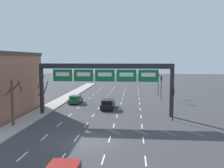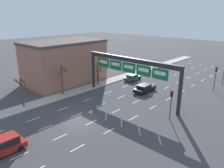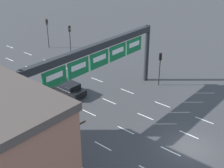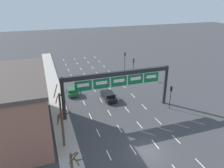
{
  "view_description": "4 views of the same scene",
  "coord_description": "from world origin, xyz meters",
  "px_view_note": "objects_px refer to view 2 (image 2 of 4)",
  "views": [
    {
      "loc": [
        4.06,
        -22.7,
        7.86
      ],
      "look_at": [
        0.87,
        12.11,
        4.32
      ],
      "focal_mm": 40.0,
      "sensor_mm": 36.0,
      "label": 1
    },
    {
      "loc": [
        21.77,
        -16.47,
        14.02
      ],
      "look_at": [
        -1.3,
        8.24,
        3.13
      ],
      "focal_mm": 35.0,
      "sensor_mm": 36.0,
      "label": 2
    },
    {
      "loc": [
        -21.65,
        -9.41,
        17.18
      ],
      "look_at": [
        -0.85,
        8.44,
        3.91
      ],
      "focal_mm": 50.0,
      "sensor_mm": 36.0,
      "label": 3
    },
    {
      "loc": [
        -11.59,
        -19.88,
        18.79
      ],
      "look_at": [
        -0.06,
        14.19,
        3.85
      ],
      "focal_mm": 35.0,
      "sensor_mm": 36.0,
      "label": 4
    }
  ],
  "objects_px": {
    "traffic_light_far_end": "(216,74)",
    "tree_bare_third": "(62,78)",
    "sign_gantry": "(130,67)",
    "suv_red": "(4,144)",
    "tree_bare_closest": "(98,73)",
    "car_green": "(132,77)",
    "tree_bare_second": "(22,90)",
    "traffic_light_mid_block": "(171,99)",
    "car_black": "(145,88)"
  },
  "relations": [
    {
      "from": "car_black",
      "to": "traffic_light_far_end",
      "type": "bearing_deg",
      "value": 45.67
    },
    {
      "from": "traffic_light_mid_block",
      "to": "tree_bare_second",
      "type": "relative_size",
      "value": 0.89
    },
    {
      "from": "traffic_light_mid_block",
      "to": "traffic_light_far_end",
      "type": "bearing_deg",
      "value": 89.22
    },
    {
      "from": "tree_bare_closest",
      "to": "tree_bare_second",
      "type": "relative_size",
      "value": 1.1
    },
    {
      "from": "sign_gantry",
      "to": "suv_red",
      "type": "relative_size",
      "value": 4.57
    },
    {
      "from": "car_green",
      "to": "tree_bare_second",
      "type": "relative_size",
      "value": 0.82
    },
    {
      "from": "car_black",
      "to": "sign_gantry",
      "type": "bearing_deg",
      "value": -88.13
    },
    {
      "from": "traffic_light_far_end",
      "to": "suv_red",
      "type": "bearing_deg",
      "value": -104.54
    },
    {
      "from": "traffic_light_mid_block",
      "to": "traffic_light_far_end",
      "type": "xyz_separation_m",
      "value": [
        0.22,
        16.4,
        0.26
      ]
    },
    {
      "from": "suv_red",
      "to": "car_green",
      "type": "relative_size",
      "value": 1.05
    },
    {
      "from": "traffic_light_mid_block",
      "to": "traffic_light_far_end",
      "type": "distance_m",
      "value": 16.41
    },
    {
      "from": "car_black",
      "to": "traffic_light_mid_block",
      "type": "bearing_deg",
      "value": -37.32
    },
    {
      "from": "suv_red",
      "to": "tree_bare_third",
      "type": "distance_m",
      "value": 17.58
    },
    {
      "from": "sign_gantry",
      "to": "traffic_light_far_end",
      "type": "relative_size",
      "value": 4.04
    },
    {
      "from": "tree_bare_third",
      "to": "tree_bare_closest",
      "type": "bearing_deg",
      "value": 86.95
    },
    {
      "from": "tree_bare_third",
      "to": "suv_red",
      "type": "bearing_deg",
      "value": -55.16
    },
    {
      "from": "traffic_light_mid_block",
      "to": "tree_bare_closest",
      "type": "bearing_deg",
      "value": 168.17
    },
    {
      "from": "suv_red",
      "to": "sign_gantry",
      "type": "bearing_deg",
      "value": 89.99
    },
    {
      "from": "tree_bare_closest",
      "to": "car_green",
      "type": "bearing_deg",
      "value": 67.36
    },
    {
      "from": "traffic_light_far_end",
      "to": "traffic_light_mid_block",
      "type": "bearing_deg",
      "value": -90.78
    },
    {
      "from": "sign_gantry",
      "to": "suv_red",
      "type": "xyz_separation_m",
      "value": [
        -0.0,
        -20.9,
        -4.64
      ]
    },
    {
      "from": "sign_gantry",
      "to": "traffic_light_mid_block",
      "type": "distance_m",
      "value": 9.51
    },
    {
      "from": "sign_gantry",
      "to": "tree_bare_second",
      "type": "height_order",
      "value": "sign_gantry"
    },
    {
      "from": "suv_red",
      "to": "car_green",
      "type": "height_order",
      "value": "suv_red"
    },
    {
      "from": "car_green",
      "to": "traffic_light_mid_block",
      "type": "bearing_deg",
      "value": -36.36
    },
    {
      "from": "sign_gantry",
      "to": "suv_red",
      "type": "bearing_deg",
      "value": -90.01
    },
    {
      "from": "car_green",
      "to": "traffic_light_far_end",
      "type": "relative_size",
      "value": 0.85
    },
    {
      "from": "car_black",
      "to": "tree_bare_third",
      "type": "distance_m",
      "value": 15.21
    },
    {
      "from": "sign_gantry",
      "to": "car_black",
      "type": "height_order",
      "value": "sign_gantry"
    },
    {
      "from": "traffic_light_far_end",
      "to": "tree_bare_third",
      "type": "xyz_separation_m",
      "value": [
        -19.1,
        -20.87,
        -0.15
      ]
    },
    {
      "from": "car_green",
      "to": "tree_bare_closest",
      "type": "xyz_separation_m",
      "value": [
        -3.1,
        -7.43,
        1.73
      ]
    },
    {
      "from": "traffic_light_far_end",
      "to": "tree_bare_second",
      "type": "height_order",
      "value": "tree_bare_second"
    },
    {
      "from": "traffic_light_mid_block",
      "to": "traffic_light_far_end",
      "type": "relative_size",
      "value": 0.92
    },
    {
      "from": "suv_red",
      "to": "tree_bare_closest",
      "type": "xyz_separation_m",
      "value": [
        -9.53,
        22.65,
        1.47
      ]
    },
    {
      "from": "tree_bare_closest",
      "to": "suv_red",
      "type": "bearing_deg",
      "value": -67.19
    },
    {
      "from": "sign_gantry",
      "to": "tree_bare_third",
      "type": "height_order",
      "value": "sign_gantry"
    },
    {
      "from": "traffic_light_far_end",
      "to": "tree_bare_closest",
      "type": "bearing_deg",
      "value": -146.08
    },
    {
      "from": "suv_red",
      "to": "tree_bare_second",
      "type": "xyz_separation_m",
      "value": [
        -9.86,
        6.84,
        1.86
      ]
    },
    {
      "from": "sign_gantry",
      "to": "tree_bare_closest",
      "type": "relative_size",
      "value": 3.57
    },
    {
      "from": "car_black",
      "to": "suv_red",
      "type": "relative_size",
      "value": 1.2
    },
    {
      "from": "traffic_light_far_end",
      "to": "tree_bare_second",
      "type": "relative_size",
      "value": 0.97
    },
    {
      "from": "suv_red",
      "to": "tree_bare_closest",
      "type": "height_order",
      "value": "tree_bare_closest"
    },
    {
      "from": "suv_red",
      "to": "traffic_light_far_end",
      "type": "xyz_separation_m",
      "value": [
        9.13,
        35.19,
        2.31
      ]
    },
    {
      "from": "tree_bare_closest",
      "to": "tree_bare_second",
      "type": "xyz_separation_m",
      "value": [
        -0.33,
        -15.81,
        0.39
      ]
    },
    {
      "from": "traffic_light_mid_block",
      "to": "tree_bare_third",
      "type": "xyz_separation_m",
      "value": [
        -18.87,
        -4.47,
        0.11
      ]
    },
    {
      "from": "car_black",
      "to": "tree_bare_third",
      "type": "height_order",
      "value": "tree_bare_third"
    },
    {
      "from": "car_black",
      "to": "tree_bare_closest",
      "type": "xyz_separation_m",
      "value": [
        -9.37,
        -3.04,
        1.68
      ]
    },
    {
      "from": "tree_bare_third",
      "to": "tree_bare_second",
      "type": "bearing_deg",
      "value": -89.17
    },
    {
      "from": "traffic_light_mid_block",
      "to": "tree_bare_third",
      "type": "bearing_deg",
      "value": -166.67
    },
    {
      "from": "traffic_light_mid_block",
      "to": "tree_bare_third",
      "type": "height_order",
      "value": "tree_bare_third"
    }
  ]
}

